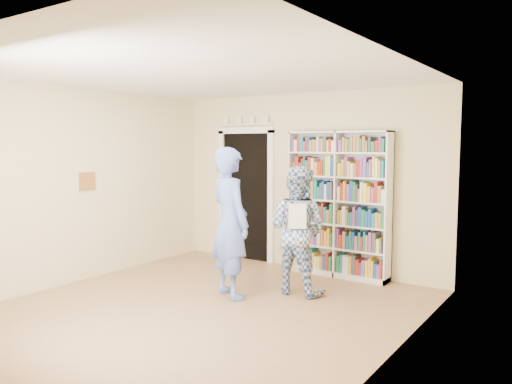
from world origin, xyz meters
TOP-DOWN VIEW (x-y plane):
  - floor at (0.00, 0.00)m, footprint 5.00×5.00m
  - ceiling at (0.00, 0.00)m, footprint 5.00×5.00m
  - wall_back at (0.00, 2.50)m, footprint 4.50×0.00m
  - wall_left at (-2.25, 0.00)m, footprint 0.00×5.00m
  - wall_right at (2.25, 0.00)m, footprint 0.00×5.00m
  - bookshelf at (0.64, 2.34)m, footprint 1.53×0.29m
  - doorway at (-1.10, 2.48)m, footprint 1.10×0.08m
  - wall_art at (-2.23, 0.20)m, footprint 0.03×0.25m
  - man_blue at (-0.04, 0.66)m, footprint 0.81×0.69m
  - man_plaid at (0.57, 1.28)m, footprint 0.81×0.64m
  - paper_sheet at (0.71, 1.03)m, footprint 0.19×0.12m

SIDE VIEW (x-z plane):
  - floor at x=0.00m, z-range 0.00..0.00m
  - man_plaid at x=0.57m, z-range 0.00..1.65m
  - man_blue at x=-0.04m, z-range 0.00..1.89m
  - paper_sheet at x=0.71m, z-range 0.89..1.20m
  - bookshelf at x=0.64m, z-range 0.01..2.12m
  - doorway at x=-1.10m, z-range -0.04..2.39m
  - wall_back at x=0.00m, z-range -0.90..3.60m
  - wall_left at x=-2.25m, z-range -1.15..3.85m
  - wall_right at x=2.25m, z-range -1.15..3.85m
  - wall_art at x=-2.23m, z-range 1.27..1.52m
  - ceiling at x=0.00m, z-range 2.70..2.70m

